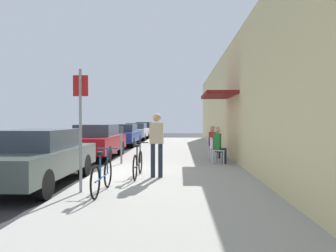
{
  "coord_description": "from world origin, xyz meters",
  "views": [
    {
      "loc": [
        2.49,
        -8.83,
        1.65
      ],
      "look_at": [
        1.96,
        5.12,
        1.38
      ],
      "focal_mm": 33.07,
      "sensor_mm": 36.0,
      "label": 1
    }
  ],
  "objects_px": {
    "seated_patron_0": "(219,144)",
    "cafe_chair_1": "(215,147)",
    "bicycle_1": "(138,164)",
    "cafe_chair_0": "(217,149)",
    "parking_meter": "(121,142)",
    "parked_car_4": "(144,129)",
    "bicycle_0": "(102,176)",
    "pedestrian_standing": "(157,140)",
    "parked_car_1": "(97,141)",
    "cafe_chair_2": "(212,145)",
    "seated_patron_2": "(214,141)",
    "parked_car_2": "(123,135)",
    "parked_car_0": "(37,157)",
    "street_sign": "(81,120)",
    "parked_car_3": "(136,131)"
  },
  "relations": [
    {
      "from": "seated_patron_0",
      "to": "cafe_chair_1",
      "type": "distance_m",
      "value": 0.8
    },
    {
      "from": "bicycle_1",
      "to": "cafe_chair_0",
      "type": "height_order",
      "value": "bicycle_1"
    },
    {
      "from": "parking_meter",
      "to": "cafe_chair_0",
      "type": "xyz_separation_m",
      "value": [
        3.36,
        0.19,
        -0.26
      ]
    },
    {
      "from": "parked_car_4",
      "to": "bicycle_0",
      "type": "xyz_separation_m",
      "value": [
        1.97,
        -24.85,
        -0.27
      ]
    },
    {
      "from": "cafe_chair_0",
      "to": "pedestrian_standing",
      "type": "bearing_deg",
      "value": -125.28
    },
    {
      "from": "parked_car_1",
      "to": "pedestrian_standing",
      "type": "relative_size",
      "value": 2.59
    },
    {
      "from": "parking_meter",
      "to": "cafe_chair_2",
      "type": "distance_m",
      "value": 3.81
    },
    {
      "from": "bicycle_1",
      "to": "cafe_chair_0",
      "type": "distance_m",
      "value": 3.63
    },
    {
      "from": "parked_car_4",
      "to": "seated_patron_2",
      "type": "distance_m",
      "value": 19.39
    },
    {
      "from": "parked_car_2",
      "to": "pedestrian_standing",
      "type": "bearing_deg",
      "value": -75.3
    },
    {
      "from": "parked_car_2",
      "to": "cafe_chair_1",
      "type": "bearing_deg",
      "value": -58.03
    },
    {
      "from": "parking_meter",
      "to": "pedestrian_standing",
      "type": "height_order",
      "value": "pedestrian_standing"
    },
    {
      "from": "parked_car_1",
      "to": "cafe_chair_2",
      "type": "bearing_deg",
      "value": -8.37
    },
    {
      "from": "parked_car_0",
      "to": "parked_car_2",
      "type": "bearing_deg",
      "value": 90.0
    },
    {
      "from": "street_sign",
      "to": "cafe_chair_1",
      "type": "distance_m",
      "value": 6.33
    },
    {
      "from": "seated_patron_0",
      "to": "bicycle_0",
      "type": "bearing_deg",
      "value": -123.6
    },
    {
      "from": "cafe_chair_2",
      "to": "street_sign",
      "type": "bearing_deg",
      "value": -119.31
    },
    {
      "from": "bicycle_0",
      "to": "bicycle_1",
      "type": "height_order",
      "value": "same"
    },
    {
      "from": "parked_car_1",
      "to": "bicycle_0",
      "type": "bearing_deg",
      "value": -73.96
    },
    {
      "from": "parked_car_4",
      "to": "cafe_chair_1",
      "type": "relative_size",
      "value": 5.06
    },
    {
      "from": "parking_meter",
      "to": "cafe_chair_1",
      "type": "bearing_deg",
      "value": 15.77
    },
    {
      "from": "parking_meter",
      "to": "seated_patron_2",
      "type": "relative_size",
      "value": 1.02
    },
    {
      "from": "seated_patron_0",
      "to": "parked_car_1",
      "type": "bearing_deg",
      "value": 154.87
    },
    {
      "from": "parked_car_1",
      "to": "seated_patron_0",
      "type": "relative_size",
      "value": 3.41
    },
    {
      "from": "street_sign",
      "to": "cafe_chair_1",
      "type": "relative_size",
      "value": 2.99
    },
    {
      "from": "cafe_chair_2",
      "to": "seated_patron_2",
      "type": "bearing_deg",
      "value": -17.35
    },
    {
      "from": "parked_car_2",
      "to": "parked_car_3",
      "type": "height_order",
      "value": "parked_car_3"
    },
    {
      "from": "cafe_chair_1",
      "to": "seated_patron_2",
      "type": "distance_m",
      "value": 0.84
    },
    {
      "from": "cafe_chair_0",
      "to": "seated_patron_0",
      "type": "xyz_separation_m",
      "value": [
        0.06,
        -0.02,
        0.19
      ]
    },
    {
      "from": "seated_patron_2",
      "to": "parking_meter",
      "type": "bearing_deg",
      "value": -152.71
    },
    {
      "from": "cafe_chair_0",
      "to": "seated_patron_0",
      "type": "bearing_deg",
      "value": -18.88
    },
    {
      "from": "street_sign",
      "to": "bicycle_0",
      "type": "bearing_deg",
      "value": -5.93
    },
    {
      "from": "parked_car_2",
      "to": "cafe_chair_0",
      "type": "height_order",
      "value": "parked_car_2"
    },
    {
      "from": "cafe_chair_0",
      "to": "seated_patron_2",
      "type": "xyz_separation_m",
      "value": [
        0.06,
        1.57,
        0.19
      ]
    },
    {
      "from": "cafe_chair_2",
      "to": "cafe_chair_0",
      "type": "bearing_deg",
      "value": -89.98
    },
    {
      "from": "street_sign",
      "to": "bicycle_0",
      "type": "distance_m",
      "value": 1.25
    },
    {
      "from": "seated_patron_2",
      "to": "cafe_chair_2",
      "type": "bearing_deg",
      "value": 162.65
    },
    {
      "from": "seated_patron_0",
      "to": "cafe_chair_2",
      "type": "xyz_separation_m",
      "value": [
        -0.06,
        1.61,
        -0.19
      ]
    },
    {
      "from": "parked_car_2",
      "to": "cafe_chair_0",
      "type": "bearing_deg",
      "value": -60.32
    },
    {
      "from": "parked_car_3",
      "to": "cafe_chair_0",
      "type": "relative_size",
      "value": 5.06
    },
    {
      "from": "parking_meter",
      "to": "street_sign",
      "type": "bearing_deg",
      "value": -90.67
    },
    {
      "from": "parked_car_1",
      "to": "parked_car_3",
      "type": "bearing_deg",
      "value": 90.0
    },
    {
      "from": "parked_car_4",
      "to": "cafe_chair_0",
      "type": "distance_m",
      "value": 20.9
    },
    {
      "from": "parking_meter",
      "to": "pedestrian_standing",
      "type": "distance_m",
      "value": 2.92
    },
    {
      "from": "parked_car_1",
      "to": "cafe_chair_1",
      "type": "height_order",
      "value": "parked_car_1"
    },
    {
      "from": "bicycle_0",
      "to": "cafe_chair_0",
      "type": "height_order",
      "value": "bicycle_0"
    },
    {
      "from": "parked_car_2",
      "to": "bicycle_1",
      "type": "xyz_separation_m",
      "value": [
        2.47,
        -11.3,
        -0.24
      ]
    },
    {
      "from": "parking_meter",
      "to": "bicycle_1",
      "type": "distance_m",
      "value": 2.69
    },
    {
      "from": "parked_car_1",
      "to": "parked_car_0",
      "type": "bearing_deg",
      "value": -90.0
    },
    {
      "from": "parked_car_4",
      "to": "cafe_chair_0",
      "type": "bearing_deg",
      "value": -76.41
    }
  ]
}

